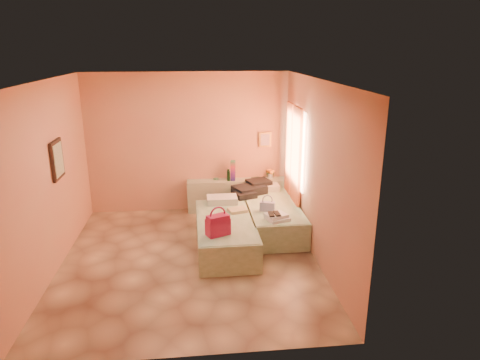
# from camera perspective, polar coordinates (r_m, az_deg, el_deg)

# --- Properties ---
(ground) EXTENTS (4.50, 4.50, 0.00)m
(ground) POSITION_cam_1_polar(r_m,az_deg,el_deg) (6.99, -6.69, -10.48)
(ground) COLOR tan
(ground) RESTS_ON ground
(room_walls) EXTENTS (4.02, 4.51, 2.81)m
(room_walls) POSITION_cam_1_polar(r_m,az_deg,el_deg) (6.91, -5.47, 5.05)
(room_walls) COLOR tan
(room_walls) RESTS_ON ground
(headboard_ledge) EXTENTS (2.05, 0.30, 0.65)m
(headboard_ledge) POSITION_cam_1_polar(r_m,az_deg,el_deg) (8.83, -0.34, -1.99)
(headboard_ledge) COLOR #A1AF8F
(headboard_ledge) RESTS_ON ground
(bed_left) EXTENTS (0.92, 2.01, 0.50)m
(bed_left) POSITION_cam_1_polar(r_m,az_deg,el_deg) (7.26, -1.96, -7.09)
(bed_left) COLOR #B5D1A8
(bed_left) RESTS_ON ground
(bed_right) EXTENTS (0.92, 2.01, 0.50)m
(bed_right) POSITION_cam_1_polar(r_m,az_deg,el_deg) (7.95, 4.20, -4.86)
(bed_right) COLOR #B5D1A8
(bed_right) RESTS_ON ground
(water_bottle) EXTENTS (0.08, 0.08, 0.23)m
(water_bottle) POSITION_cam_1_polar(r_m,az_deg,el_deg) (8.64, -1.54, 0.64)
(water_bottle) COLOR #13351B
(water_bottle) RESTS_ON headboard_ledge
(rainbow_box) EXTENTS (0.11, 0.11, 0.41)m
(rainbow_box) POSITION_cam_1_polar(r_m,az_deg,el_deg) (8.64, -0.94, 1.27)
(rainbow_box) COLOR #AB1544
(rainbow_box) RESTS_ON headboard_ledge
(small_dish) EXTENTS (0.14, 0.14, 0.03)m
(small_dish) POSITION_cam_1_polar(r_m,az_deg,el_deg) (8.76, -3.23, 0.15)
(small_dish) COLOR #509365
(small_dish) RESTS_ON headboard_ledge
(green_book) EXTENTS (0.19, 0.15, 0.03)m
(green_book) POSITION_cam_1_polar(r_m,az_deg,el_deg) (8.78, 2.14, 0.21)
(green_book) COLOR #234128
(green_book) RESTS_ON headboard_ledge
(flower_vase) EXTENTS (0.19, 0.19, 0.24)m
(flower_vase) POSITION_cam_1_polar(r_m,az_deg,el_deg) (8.82, 4.06, 0.97)
(flower_vase) COLOR white
(flower_vase) RESTS_ON headboard_ledge
(magenta_handbag) EXTENTS (0.40, 0.32, 0.33)m
(magenta_handbag) POSITION_cam_1_polar(r_m,az_deg,el_deg) (6.54, -2.96, -5.99)
(magenta_handbag) COLOR #AB1544
(magenta_handbag) RESTS_ON bed_left
(khaki_garment) EXTENTS (0.37, 0.33, 0.05)m
(khaki_garment) POSITION_cam_1_polar(r_m,az_deg,el_deg) (7.47, -0.32, -4.04)
(khaki_garment) COLOR tan
(khaki_garment) RESTS_ON bed_left
(clothes_pile) EXTENTS (0.85, 0.85, 0.19)m
(clothes_pile) POSITION_cam_1_polar(r_m,az_deg,el_deg) (8.37, 1.62, -1.14)
(clothes_pile) COLOR black
(clothes_pile) RESTS_ON bed_right
(blue_handbag) EXTENTS (0.28, 0.18, 0.17)m
(blue_handbag) POSITION_cam_1_polar(r_m,az_deg,el_deg) (7.49, 3.66, -3.54)
(blue_handbag) COLOR #404E9B
(blue_handbag) RESTS_ON bed_right
(towel_stack) EXTENTS (0.43, 0.40, 0.10)m
(towel_stack) POSITION_cam_1_polar(r_m,az_deg,el_deg) (7.14, 5.03, -4.93)
(towel_stack) COLOR silver
(towel_stack) RESTS_ON bed_right
(sandal_pair) EXTENTS (0.17, 0.22, 0.02)m
(sandal_pair) POSITION_cam_1_polar(r_m,az_deg,el_deg) (7.10, 4.58, -4.54)
(sandal_pair) COLOR black
(sandal_pair) RESTS_ON towel_stack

